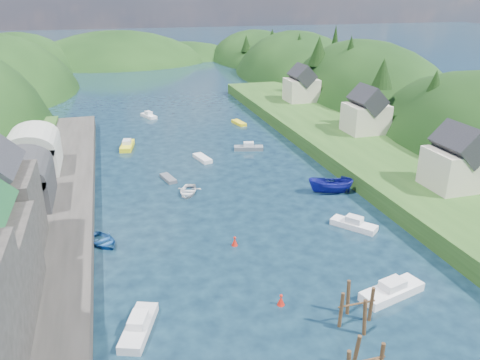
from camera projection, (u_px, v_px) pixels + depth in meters
name	position (u px, v px, depth m)	size (l,w,h in m)	color
ground	(205.00, 155.00, 79.63)	(600.00, 600.00, 0.00)	black
hillside_right	(362.00, 136.00, 116.10)	(36.00, 245.56, 48.00)	black
far_hills	(147.00, 86.00, 194.55)	(103.00, 68.00, 44.00)	black
hill_trees	(193.00, 74.00, 89.32)	(88.91, 153.94, 12.85)	black
quay_left	(30.00, 262.00, 46.43)	(12.00, 110.00, 2.00)	#2D2B28
boat_sheds	(27.00, 161.00, 61.25)	(7.00, 21.00, 7.50)	#2D2D30
terrace_right	(367.00, 154.00, 76.60)	(16.00, 120.00, 2.40)	#234719
right_bank_cottages	(360.00, 113.00, 83.04)	(9.00, 59.24, 8.41)	beige
piling_cluster_far	(356.00, 310.00, 38.84)	(3.35, 3.11, 3.88)	#382314
channel_buoy_near	(281.00, 300.00, 41.50)	(0.70, 0.70, 1.10)	#B5190E
channel_buoy_far	(235.00, 242.00, 51.22)	(0.70, 0.70, 1.10)	#B5190E
moored_boats	(241.00, 224.00, 54.60)	(36.30, 91.08, 2.43)	#52565E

